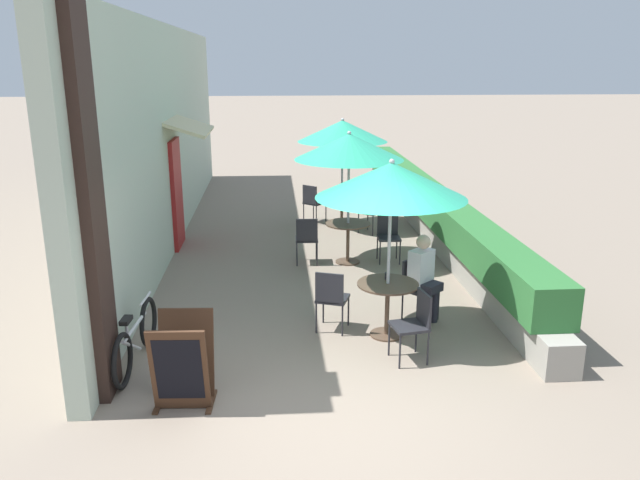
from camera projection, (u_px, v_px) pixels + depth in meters
name	position (u px, v px, depth m)	size (l,w,h in m)	color
ground_plane	(328.00, 411.00, 6.55)	(120.00, 120.00, 0.00)	gray
cafe_facade_wall	(170.00, 136.00, 12.34)	(0.98, 13.96, 4.20)	#B2C1AD
planter_hedge	(428.00, 208.00, 13.19)	(0.60, 12.96, 1.01)	gray
patio_table_near	(387.00, 297.00, 8.20)	(0.81, 0.81, 0.74)	brown
patio_umbrella_near	(391.00, 180.00, 7.77)	(1.91, 1.91, 2.38)	#B7B7BC
cafe_chair_near_left	(417.00, 284.00, 8.76)	(0.56, 0.56, 0.87)	#232328
seated_patron_near_left	(424.00, 274.00, 8.64)	(0.50, 0.51, 1.25)	#23232D
cafe_chair_near_right	(331.00, 296.00, 8.32)	(0.51, 0.51, 0.87)	#232328
cafe_chair_near_back	(415.00, 321.00, 7.53)	(0.46, 0.46, 0.87)	#232328
coffee_cup_near	(387.00, 276.00, 8.29)	(0.07, 0.07, 0.09)	#232328
patio_table_mid	(348.00, 233.00, 11.21)	(0.81, 0.81, 0.74)	brown
patio_umbrella_mid	(349.00, 147.00, 10.77)	(1.91, 1.91, 2.38)	#B7B7BC
cafe_chair_mid_left	(307.00, 237.00, 11.11)	(0.41, 0.41, 0.87)	#232328
cafe_chair_mid_right	(388.00, 233.00, 11.32)	(0.41, 0.41, 0.87)	#232328
patio_table_far	(342.00, 203.00, 13.59)	(0.81, 0.81, 0.74)	brown
patio_umbrella_far	(343.00, 131.00, 13.15)	(1.91, 1.91, 2.38)	#B7B7BC
cafe_chair_far_left	(372.00, 208.00, 13.22)	(0.56, 0.56, 0.87)	#232328
cafe_chair_far_right	(313.00, 200.00, 13.97)	(0.56, 0.56, 0.87)	#232328
bicycle_leaning	(136.00, 339.00, 7.46)	(0.20, 1.72, 0.73)	black
menu_board	(183.00, 362.00, 6.57)	(0.64, 0.66, 0.98)	#422819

